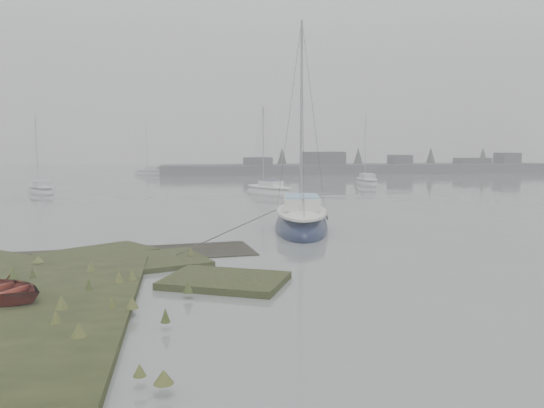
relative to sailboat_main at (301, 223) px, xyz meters
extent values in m
plane|color=slate|center=(-5.03, 20.65, -0.35)|extent=(160.00, 160.00, 0.00)
cube|color=#4C4F51|center=(20.97, 52.65, 0.25)|extent=(60.00, 8.00, 1.60)
cube|color=#424247|center=(4.97, 51.65, 1.05)|extent=(4.00, 3.00, 2.20)
cube|color=#424247|center=(14.97, 51.65, 1.45)|extent=(6.00, 3.00, 3.00)
cube|color=#424247|center=(26.97, 51.65, 1.20)|extent=(3.00, 3.00, 2.50)
cube|color=#424247|center=(38.97, 51.65, 0.95)|extent=(5.00, 3.00, 2.00)
cube|color=#424247|center=(44.97, 51.65, 1.35)|extent=(3.00, 3.00, 2.80)
cone|color=#384238|center=(8.97, 53.65, 1.85)|extent=(2.00, 2.00, 3.50)
cone|color=#384238|center=(20.97, 53.65, 1.85)|extent=(2.00, 2.00, 3.50)
cone|color=#384238|center=(32.97, 53.65, 1.85)|extent=(2.00, 2.00, 3.50)
cone|color=#384238|center=(41.97, 53.65, 1.85)|extent=(2.00, 2.00, 3.50)
ellipsoid|color=#101833|center=(0.00, 0.02, -0.21)|extent=(4.03, 8.26, 1.92)
ellipsoid|color=silver|center=(0.00, 0.02, 0.56)|extent=(3.33, 7.16, 0.54)
cube|color=silver|center=(-0.06, -0.32, 1.03)|extent=(2.17, 2.98, 0.57)
cube|color=#7EB2D1|center=(-0.06, -0.32, 1.35)|extent=(2.02, 2.74, 0.09)
cylinder|color=#939399|center=(0.19, 1.02, 5.47)|extent=(0.12, 0.12, 9.04)
cylinder|color=#939399|center=(-0.10, -0.54, 1.35)|extent=(0.69, 3.13, 0.10)
ellipsoid|color=silver|center=(1.41, 19.07, -0.25)|extent=(4.55, 5.92, 1.40)
ellipsoid|color=white|center=(1.41, 19.07, 0.31)|extent=(3.85, 5.09, 0.39)
cube|color=white|center=(1.54, 18.86, 0.66)|extent=(2.06, 2.33, 0.41)
cube|color=#181C4A|center=(1.54, 18.86, 0.89)|extent=(1.91, 2.14, 0.07)
cylinder|color=#939399|center=(1.04, 19.71, 3.89)|extent=(0.09, 0.09, 6.58)
cylinder|color=#939399|center=(1.62, 18.72, 0.89)|extent=(1.23, 2.02, 0.07)
ellipsoid|color=#9EA3A7|center=(-18.11, 23.45, -0.26)|extent=(4.04, 5.46, 1.28)
ellipsoid|color=silver|center=(-18.11, 23.45, 0.26)|extent=(3.41, 4.70, 0.36)
cube|color=silver|center=(-18.01, 23.25, 0.57)|extent=(1.86, 2.13, 0.38)
cube|color=silver|center=(-18.01, 23.25, 0.78)|extent=(1.72, 1.96, 0.06)
cylinder|color=#939399|center=(-18.44, 24.05, 3.53)|extent=(0.08, 0.08, 6.02)
cylinder|color=#939399|center=(-17.93, 23.12, 0.78)|extent=(1.07, 1.88, 0.07)
ellipsoid|color=#A4A8AE|center=(13.37, 28.20, -0.25)|extent=(2.29, 5.84, 1.39)
ellipsoid|color=silver|center=(13.37, 28.20, 0.31)|extent=(1.86, 5.08, 0.39)
cube|color=silver|center=(13.35, 27.95, 0.65)|extent=(1.37, 2.05, 0.41)
cube|color=#AEB2B9|center=(13.35, 27.95, 0.88)|extent=(1.27, 1.88, 0.07)
cylinder|color=#939399|center=(13.42, 28.93, 3.86)|extent=(0.09, 0.09, 6.54)
cylinder|color=#939399|center=(13.34, 27.79, 0.88)|extent=(0.24, 2.29, 0.07)
ellipsoid|color=#AEB2B7|center=(-10.30, 52.84, -0.25)|extent=(5.91, 4.40, 1.39)
ellipsoid|color=silver|center=(-10.30, 52.84, 0.31)|extent=(5.09, 3.71, 0.39)
cube|color=silver|center=(-10.09, 52.73, 0.65)|extent=(2.31, 2.02, 0.41)
cube|color=silver|center=(-10.09, 52.73, 0.88)|extent=(2.12, 1.87, 0.07)
cylinder|color=#939399|center=(-10.94, 53.20, 3.86)|extent=(0.09, 0.09, 6.53)
cylinder|color=#939399|center=(-9.94, 52.65, 0.88)|extent=(2.04, 1.16, 0.07)
camera|label=1|loc=(-5.69, -25.42, 3.77)|focal=35.00mm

